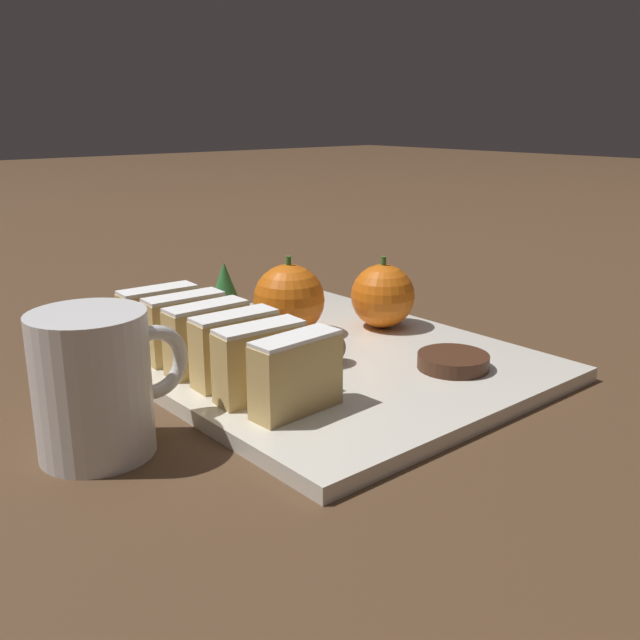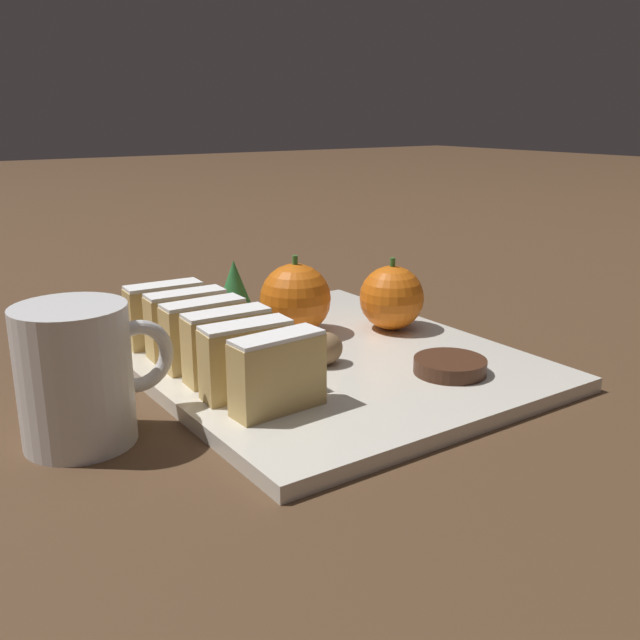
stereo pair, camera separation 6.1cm
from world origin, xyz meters
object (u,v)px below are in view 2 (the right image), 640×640
object	(u,v)px
chocolate_cookie	(450,366)
orange_far	(392,298)
walnut	(324,349)
orange_near	(295,299)
coffee_mug	(78,375)

from	to	relation	value
chocolate_cookie	orange_far	bearing A→B (deg)	71.72
orange_far	walnut	size ratio (longest dim) A/B	2.06
orange_near	chocolate_cookie	distance (m)	0.17
walnut	chocolate_cookie	distance (m)	0.10
walnut	coffee_mug	world-z (taller)	coffee_mug
orange_far	walnut	xyz separation A→B (m)	(-0.11, -0.05, -0.02)
coffee_mug	walnut	bearing A→B (deg)	1.46
walnut	orange_far	bearing A→B (deg)	22.48
coffee_mug	chocolate_cookie	bearing A→B (deg)	-14.27
orange_near	coffee_mug	world-z (taller)	coffee_mug
orange_near	orange_far	bearing A→B (deg)	-25.48
walnut	orange_near	bearing A→B (deg)	72.00
orange_far	chocolate_cookie	size ratio (longest dim) A/B	1.19
orange_far	coffee_mug	xyz separation A→B (m)	(-0.31, -0.05, 0.00)
orange_near	walnut	bearing A→B (deg)	-108.00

